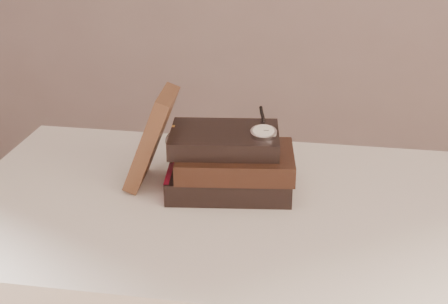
# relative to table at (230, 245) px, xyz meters

# --- Properties ---
(table) EXTENTS (1.00, 0.60, 0.75)m
(table) POSITION_rel_table_xyz_m (0.00, 0.00, 0.00)
(table) COLOR silver
(table) RESTS_ON ground
(book_stack) EXTENTS (0.25, 0.18, 0.11)m
(book_stack) POSITION_rel_table_xyz_m (-0.01, 0.05, 0.15)
(book_stack) COLOR black
(book_stack) RESTS_ON table
(journal) EXTENTS (0.10, 0.12, 0.19)m
(journal) POSITION_rel_table_xyz_m (-0.16, 0.05, 0.18)
(journal) COLOR #3F2518
(journal) RESTS_ON table
(pocket_watch) EXTENTS (0.05, 0.15, 0.02)m
(pocket_watch) POSITION_rel_table_xyz_m (0.05, 0.05, 0.21)
(pocket_watch) COLOR silver
(pocket_watch) RESTS_ON book_stack
(eyeglasses) EXTENTS (0.11, 0.12, 0.05)m
(eyeglasses) POSITION_rel_table_xyz_m (-0.10, 0.12, 0.16)
(eyeglasses) COLOR silver
(eyeglasses) RESTS_ON book_stack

